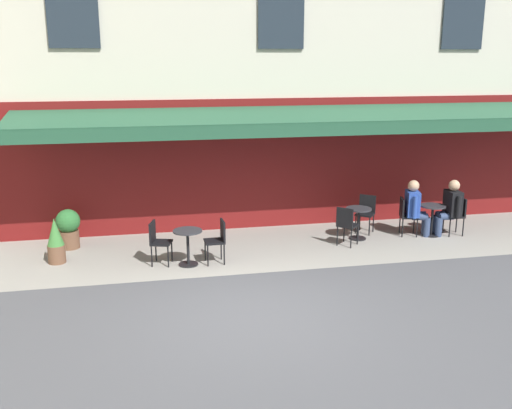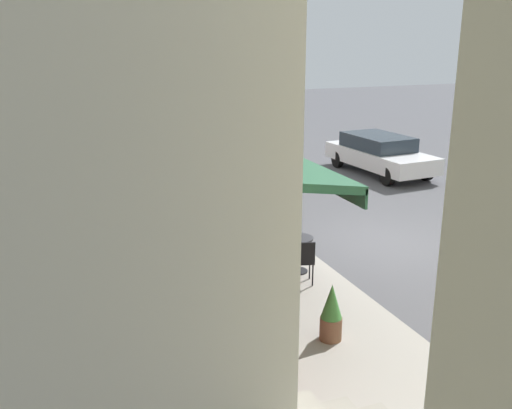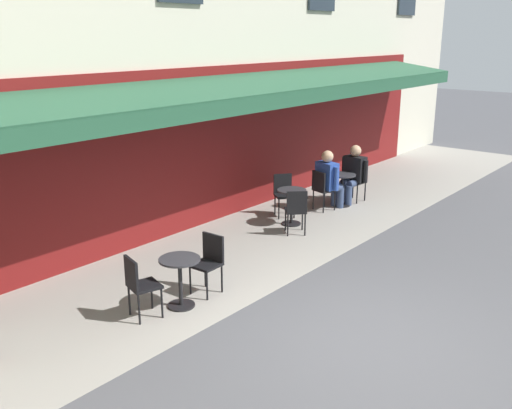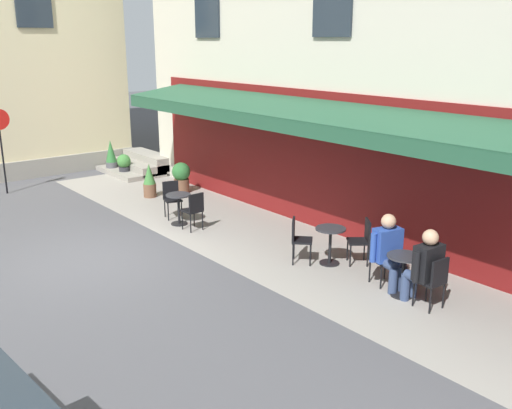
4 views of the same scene
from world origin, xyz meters
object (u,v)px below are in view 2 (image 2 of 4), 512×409
object	(u,v)px
cafe_table_near_entrance	(184,185)
potted_plant_entrance_right	(331,313)
cafe_chair_black_back_row	(184,189)
cafe_chair_black_under_awning	(176,198)
potted_plant_mid_terrace	(272,318)
cafe_chair_black_facing_street	(304,258)
cafe_chair_black_corner_right	(180,178)
cafe_chair_black_by_window	(285,237)
seated_patron_in_blue	(184,181)
parked_car_white	(380,153)
cafe_table_mid_terrace	(298,249)
cafe_table_streetside	(198,202)
cafe_chair_black_near_door	(219,203)
seated_companion_in_black	(181,174)

from	to	relation	value
cafe_table_near_entrance	potted_plant_entrance_right	size ratio (longest dim) A/B	0.78
cafe_chair_black_back_row	cafe_chair_black_under_awning	world-z (taller)	same
potted_plant_entrance_right	potted_plant_mid_terrace	bearing A→B (deg)	-99.25
cafe_chair_black_facing_street	cafe_chair_black_corner_right	bearing A→B (deg)	-174.75
potted_plant_entrance_right	cafe_table_near_entrance	bearing A→B (deg)	-178.76
cafe_chair_black_by_window	seated_patron_in_blue	world-z (taller)	seated_patron_in_blue
cafe_chair_black_back_row	parked_car_white	bearing A→B (deg)	102.00
cafe_table_near_entrance	cafe_chair_black_under_awning	size ratio (longest dim) A/B	0.82
cafe_table_mid_terrace	parked_car_white	bearing A→B (deg)	137.14
cafe_chair_black_back_row	seated_patron_in_blue	world-z (taller)	seated_patron_in_blue
cafe_chair_black_by_window	cafe_chair_black_under_awning	world-z (taller)	same
cafe_chair_black_by_window	cafe_table_streetside	distance (m)	3.56
potted_plant_entrance_right	potted_plant_mid_terrace	distance (m)	0.97
potted_plant_mid_terrace	parked_car_white	distance (m)	12.32
cafe_table_streetside	parked_car_white	world-z (taller)	parked_car_white
cafe_chair_black_corner_right	cafe_chair_black_by_window	world-z (taller)	same
cafe_chair_black_corner_right	cafe_chair_black_by_window	xyz separation A→B (m)	(5.89, 0.81, 0.00)
cafe_chair_black_facing_street	potted_plant_entrance_right	bearing A→B (deg)	-13.85
cafe_chair_black_corner_right	cafe_chair_black_under_awning	xyz separation A→B (m)	(2.07, -0.63, 0.00)
cafe_table_near_entrance	cafe_chair_black_near_door	distance (m)	2.31
cafe_table_near_entrance	cafe_table_streetside	distance (m)	1.83
cafe_chair_black_under_awning	potted_plant_mid_terrace	xyz separation A→B (m)	(6.97, -0.17, -0.07)
cafe_table_mid_terrace	cafe_chair_black_near_door	size ratio (longest dim) A/B	0.82
cafe_chair_black_under_awning	potted_plant_entrance_right	bearing A→B (deg)	6.26
cafe_table_mid_terrace	cafe_chair_black_by_window	distance (m)	0.63
cafe_chair_black_back_row	cafe_chair_black_by_window	size ratio (longest dim) A/B	1.00
seated_patron_in_blue	potted_plant_entrance_right	size ratio (longest dim) A/B	1.41
parked_car_white	cafe_chair_black_back_row	bearing A→B (deg)	-78.00
cafe_table_near_entrance	cafe_chair_black_facing_street	size ratio (longest dim) A/B	0.82
cafe_chair_black_corner_right	cafe_chair_black_by_window	bearing A→B (deg)	7.80
cafe_table_streetside	seated_companion_in_black	bearing A→B (deg)	176.81
cafe_table_mid_terrace	cafe_chair_black_corner_right	bearing A→B (deg)	-172.72
cafe_table_streetside	seated_companion_in_black	xyz separation A→B (m)	(-2.24, 0.12, 0.23)
cafe_chair_black_corner_right	cafe_chair_black_by_window	size ratio (longest dim) A/B	1.00
cafe_table_mid_terrace	potted_plant_entrance_right	bearing A→B (deg)	-14.41
cafe_chair_black_back_row	cafe_chair_black_facing_street	distance (m)	5.95
cafe_chair_black_back_row	cafe_chair_black_near_door	bearing A→B (deg)	16.51
cafe_chair_black_by_window	cafe_chair_black_near_door	distance (m)	3.02
cafe_chair_black_back_row	cafe_chair_black_under_awning	distance (m)	0.93
cafe_chair_black_corner_right	parked_car_white	size ratio (longest dim) A/B	0.21
cafe_chair_black_facing_street	seated_patron_in_blue	xyz separation A→B (m)	(-6.10, -0.80, 0.17)
cafe_chair_black_by_window	cafe_chair_black_facing_street	world-z (taller)	same
cafe_table_streetside	cafe_chair_black_corner_right	bearing A→B (deg)	176.79
cafe_table_streetside	potted_plant_mid_terrace	world-z (taller)	potted_plant_mid_terrace
cafe_table_mid_terrace	parked_car_white	size ratio (longest dim) A/B	0.17
cafe_chair_black_back_row	cafe_table_streetside	world-z (taller)	cafe_chair_black_back_row
cafe_chair_black_by_window	potted_plant_entrance_right	size ratio (longest dim) A/B	0.95
cafe_chair_black_near_door	parked_car_white	size ratio (longest dim) A/B	0.21
cafe_table_near_entrance	cafe_chair_black_by_window	xyz separation A→B (m)	(5.26, 0.85, 0.06)
cafe_chair_black_facing_street	seated_companion_in_black	size ratio (longest dim) A/B	0.67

